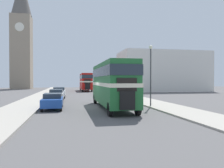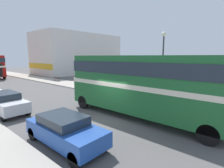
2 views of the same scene
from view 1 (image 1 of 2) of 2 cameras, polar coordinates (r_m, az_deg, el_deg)
The scene contains 13 objects.
ground_plane at distance 21.41m, azimuth -4.73°, elevation -5.96°, with size 120.00×120.00×0.00m, color #565454.
sidewalk_right at distance 23.16m, azimuth 12.18°, elevation -5.31°, with size 3.50×120.00×0.12m.
sidewalk_left at distance 21.70m, azimuth -22.82°, elevation -5.78°, with size 3.50×120.00×0.12m.
double_decker_bus at distance 20.16m, azimuth 0.01°, elevation 0.58°, with size 2.39×10.80×4.11m.
bus_distant at distance 53.24m, azimuth -6.89°, elevation 0.87°, with size 2.41×10.56×4.20m.
car_parked_near at distance 20.42m, azimuth -15.21°, elevation -4.25°, with size 1.73×4.20×1.41m.
car_parked_mid at distance 27.70m, azimuth -14.35°, elevation -2.82°, with size 1.70×4.53×1.47m.
car_parked_far at distance 33.67m, azimuth -13.66°, elevation -2.10°, with size 1.80×4.61×1.54m.
pedestrian_walking at distance 31.43m, azimuth 5.38°, elevation -1.83°, with size 0.33×0.33×1.64m.
bicycle_on_pavement at distance 39.83m, azimuth 2.45°, elevation -2.05°, with size 0.05×1.76×0.78m.
street_lamp at distance 21.47m, azimuth 10.08°, elevation 4.62°, with size 0.36×0.36×5.86m.
church_tower at distance 71.88m, azimuth -22.55°, elevation 12.71°, with size 5.85×5.85×33.82m.
shop_building_block at distance 53.62m, azimuth 13.04°, elevation 3.14°, with size 20.37×10.33×9.26m.
Camera 1 is at (-2.42, -21.12, 2.59)m, focal length 35.00 mm.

